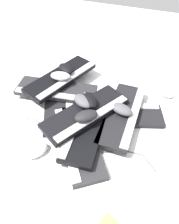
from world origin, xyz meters
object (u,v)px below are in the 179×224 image
keyboard_0 (78,140)px  keyboard_2 (60,103)px  keyboard_3 (87,126)px  keyboard_4 (56,90)px  mouse_7 (37,151)px  mouse_4 (86,116)px  keyboard_1 (119,115)px  keyboard_5 (61,77)px  mouse_1 (60,76)px  mouse_3 (89,100)px  keyboard_7 (86,113)px  mouse_5 (66,69)px  mouse_6 (122,109)px  mouse_0 (165,92)px  mouse_2 (83,101)px  keyboard_6 (123,114)px

keyboard_0 → keyboard_2: size_ratio=0.96×
keyboard_2 → keyboard_3: (0.12, 0.20, 0.03)m
keyboard_4 → mouse_7: size_ratio=4.15×
mouse_4 → mouse_7: mouse_4 is taller
keyboard_1 → keyboard_5: (-0.12, -0.37, 0.06)m
mouse_1 → mouse_3: (0.13, 0.21, 0.00)m
keyboard_7 → mouse_5: bearing=-139.6°
keyboard_0 → keyboard_5: keyboard_5 is taller
mouse_6 → mouse_5: bearing=171.3°
mouse_0 → keyboard_4: bearing=50.7°
keyboard_3 → keyboard_5: 0.37m
mouse_2 → mouse_3: 0.03m
mouse_0 → mouse_2: size_ratio=1.00×
keyboard_0 → mouse_4: mouse_4 is taller
mouse_2 → mouse_6: (-0.04, 0.18, -0.03)m
keyboard_5 → keyboard_2: bearing=19.8°
keyboard_4 → mouse_4: mouse_4 is taller
keyboard_0 → mouse_5: bearing=-149.5°
keyboard_2 → mouse_5: size_ratio=4.20×
keyboard_3 → mouse_6: 0.19m
keyboard_3 → keyboard_5: size_ratio=0.97×
keyboard_6 → mouse_4: (0.13, -0.14, 0.07)m
keyboard_3 → mouse_7: size_ratio=4.10×
mouse_1 → keyboard_5: bearing=-76.8°
keyboard_3 → mouse_1: (-0.23, -0.24, 0.07)m
mouse_0 → keyboard_6: bearing=86.5°
mouse_0 → mouse_4: 0.53m
keyboard_2 → mouse_1: bearing=-161.3°
keyboard_0 → keyboard_4: keyboard_4 is taller
keyboard_7 → mouse_4: mouse_4 is taller
keyboard_7 → mouse_6: mouse_6 is taller
keyboard_7 → mouse_3: 0.06m
keyboard_5 → mouse_7: keyboard_5 is taller
mouse_3 → mouse_5: bearing=-172.2°
keyboard_0 → mouse_5: size_ratio=4.05×
mouse_2 → mouse_3: same height
keyboard_7 → keyboard_1: bearing=124.6°
mouse_0 → mouse_4: bearing=80.8°
keyboard_5 → keyboard_7: same height
mouse_2 → mouse_4: bearing=150.0°
keyboard_6 → mouse_5: 0.43m
keyboard_7 → mouse_0: keyboard_7 is taller
mouse_2 → mouse_6: mouse_2 is taller
keyboard_2 → mouse_3: (0.02, 0.18, 0.10)m
mouse_5 → mouse_1: bearing=124.5°
keyboard_1 → mouse_1: 0.38m
keyboard_3 → mouse_4: size_ratio=4.10×
mouse_1 → mouse_2: size_ratio=1.00×
keyboard_6 → keyboard_7: bearing=-64.1°
keyboard_1 → mouse_2: 0.21m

